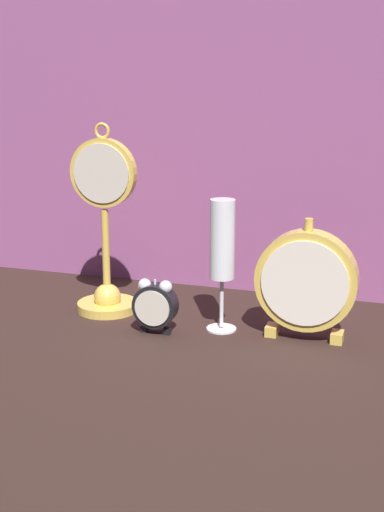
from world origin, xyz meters
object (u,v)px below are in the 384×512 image
at_px(pocket_watch_on_stand, 105,241).
at_px(alarm_clock_twin_bell, 155,304).
at_px(mantel_clock_silver, 306,281).
at_px(champagne_flute, 222,248).

height_order(pocket_watch_on_stand, alarm_clock_twin_bell, pocket_watch_on_stand).
bearing_deg(pocket_watch_on_stand, mantel_clock_silver, -4.91).
bearing_deg(alarm_clock_twin_bell, pocket_watch_on_stand, 146.78).
relative_size(pocket_watch_on_stand, alarm_clock_twin_bell, 3.64).
xyz_separation_m(pocket_watch_on_stand, champagne_flute, (0.23, -0.03, 0.01)).
xyz_separation_m(alarm_clock_twin_bell, champagne_flute, (0.10, 0.05, 0.09)).
relative_size(alarm_clock_twin_bell, mantel_clock_silver, 0.46).
bearing_deg(champagne_flute, pocket_watch_on_stand, 171.88).
relative_size(mantel_clock_silver, champagne_flute, 0.90).
height_order(alarm_clock_twin_bell, mantel_clock_silver, mantel_clock_silver).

